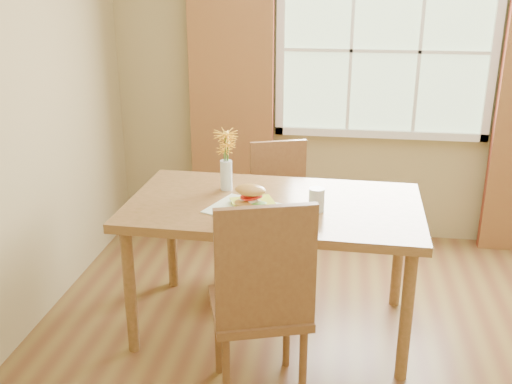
{
  "coord_description": "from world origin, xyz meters",
  "views": [
    {
      "loc": [
        -0.29,
        -2.76,
        2.05
      ],
      "look_at": [
        -0.75,
        0.37,
        0.89
      ],
      "focal_mm": 42.0,
      "sensor_mm": 36.0,
      "label": 1
    }
  ],
  "objects": [
    {
      "name": "window",
      "position": [
        0.0,
        1.87,
        1.5
      ],
      "size": [
        1.62,
        0.06,
        1.32
      ],
      "color": "#A3BF90",
      "rests_on": "room"
    },
    {
      "name": "curtain_left",
      "position": [
        -1.15,
        1.78,
        1.1
      ],
      "size": [
        0.65,
        0.08,
        2.2
      ],
      "primitive_type": "cube",
      "color": "maroon",
      "rests_on": "room"
    },
    {
      "name": "flower_vase",
      "position": [
        -0.96,
        0.59,
        1.05
      ],
      "size": [
        0.15,
        0.15,
        0.37
      ],
      "color": "silver",
      "rests_on": "dining_table"
    },
    {
      "name": "dining_table",
      "position": [
        -0.65,
        0.42,
        0.73
      ],
      "size": [
        1.69,
        0.98,
        0.81
      ],
      "rotation": [
        0.0,
        0.0,
        -0.02
      ],
      "color": "#8F5F37",
      "rests_on": "room"
    },
    {
      "name": "chair_far",
      "position": [
        -0.68,
        1.11,
        0.52
      ],
      "size": [
        0.51,
        0.51,
        0.96
      ],
      "rotation": [
        0.0,
        0.0,
        0.35
      ],
      "color": "brown",
      "rests_on": "room"
    },
    {
      "name": "water_glass",
      "position": [
        -0.41,
        0.32,
        0.88
      ],
      "size": [
        0.09,
        0.09,
        0.13
      ],
      "color": "silver",
      "rests_on": "dining_table"
    },
    {
      "name": "placemat",
      "position": [
        -0.77,
        0.28,
        0.82
      ],
      "size": [
        0.54,
        0.47,
        0.01
      ],
      "primitive_type": "cube",
      "rotation": [
        0.0,
        0.0,
        -0.36
      ],
      "color": "beige",
      "rests_on": "dining_table"
    },
    {
      "name": "croissant_sandwich",
      "position": [
        -0.77,
        0.27,
        0.9
      ],
      "size": [
        0.2,
        0.15,
        0.13
      ],
      "rotation": [
        0.0,
        0.0,
        -0.18
      ],
      "color": "gold",
      "rests_on": "plate"
    },
    {
      "name": "room",
      "position": [
        0.0,
        0.0,
        1.35
      ],
      "size": [
        4.24,
        3.84,
        2.74
      ],
      "color": "brown",
      "rests_on": "ground"
    },
    {
      "name": "chair_near",
      "position": [
        -0.62,
        -0.3,
        0.61
      ],
      "size": [
        0.58,
        0.58,
        1.11
      ],
      "rotation": [
        0.0,
        0.0,
        0.31
      ],
      "color": "brown",
      "rests_on": "room"
    },
    {
      "name": "plate",
      "position": [
        -0.76,
        0.32,
        0.83
      ],
      "size": [
        0.3,
        0.3,
        0.01
      ],
      "primitive_type": "cube",
      "rotation": [
        0.0,
        0.0,
        0.39
      ],
      "color": "#C3DB36",
      "rests_on": "placemat"
    }
  ]
}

